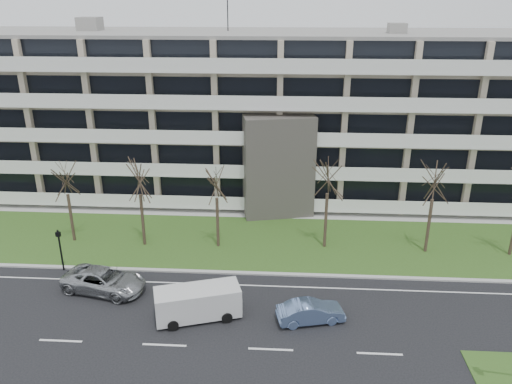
# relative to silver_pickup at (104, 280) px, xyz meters

# --- Properties ---
(ground) EXTENTS (160.00, 160.00, 0.00)m
(ground) POSITION_rel_silver_pickup_xyz_m (11.25, -5.28, -0.77)
(ground) COLOR black
(ground) RESTS_ON ground
(grass_verge) EXTENTS (90.00, 10.00, 0.06)m
(grass_verge) POSITION_rel_silver_pickup_xyz_m (11.25, 7.72, -0.74)
(grass_verge) COLOR #33501A
(grass_verge) RESTS_ON ground
(curb) EXTENTS (90.00, 0.35, 0.12)m
(curb) POSITION_rel_silver_pickup_xyz_m (11.25, 2.72, -0.71)
(curb) COLOR #B2B2AD
(curb) RESTS_ON ground
(sidewalk) EXTENTS (90.00, 2.00, 0.08)m
(sidewalk) POSITION_rel_silver_pickup_xyz_m (11.25, 13.22, -0.73)
(sidewalk) COLOR #B2B2AD
(sidewalk) RESTS_ON ground
(lane_edge_line) EXTENTS (90.00, 0.12, 0.01)m
(lane_edge_line) POSITION_rel_silver_pickup_xyz_m (11.25, 1.22, -0.77)
(lane_edge_line) COLOR white
(lane_edge_line) RESTS_ON ground
(apartment_building) EXTENTS (60.50, 15.10, 18.75)m
(apartment_building) POSITION_rel_silver_pickup_xyz_m (11.24, 20.04, 6.84)
(apartment_building) COLOR tan
(apartment_building) RESTS_ON ground
(silver_pickup) EXTENTS (5.97, 3.70, 1.54)m
(silver_pickup) POSITION_rel_silver_pickup_xyz_m (0.00, 0.00, 0.00)
(silver_pickup) COLOR #A0A3A7
(silver_pickup) RESTS_ON ground
(blue_sedan) EXTENTS (4.27, 2.33, 1.34)m
(blue_sedan) POSITION_rel_silver_pickup_xyz_m (13.54, -2.53, -0.10)
(blue_sedan) COLOR #6B86B9
(blue_sedan) RESTS_ON ground
(white_van) EXTENTS (5.44, 3.32, 1.98)m
(white_van) POSITION_rel_silver_pickup_xyz_m (6.78, -2.52, 0.42)
(white_van) COLOR silver
(white_van) RESTS_ON ground
(pedestrian_signal) EXTENTS (0.35, 0.30, 3.17)m
(pedestrian_signal) POSITION_rel_silver_pickup_xyz_m (-3.89, 2.45, 1.25)
(pedestrian_signal) COLOR black
(pedestrian_signal) RESTS_ON ground
(tree_1) EXTENTS (3.58, 3.58, 7.15)m
(tree_1) POSITION_rel_silver_pickup_xyz_m (-4.96, 7.00, 4.79)
(tree_1) COLOR #382B21
(tree_1) RESTS_ON ground
(tree_2) EXTENTS (3.83, 3.83, 7.65)m
(tree_2) POSITION_rel_silver_pickup_xyz_m (0.88, 6.64, 5.18)
(tree_2) COLOR #382B21
(tree_2) RESTS_ON ground
(tree_3) EXTENTS (3.66, 3.66, 7.32)m
(tree_3) POSITION_rel_silver_pickup_xyz_m (6.71, 6.74, 4.92)
(tree_3) COLOR #382B21
(tree_3) RESTS_ON ground
(tree_4) EXTENTS (4.01, 4.01, 8.02)m
(tree_4) POSITION_rel_silver_pickup_xyz_m (15.02, 7.17, 5.46)
(tree_4) COLOR #382B21
(tree_4) RESTS_ON ground
(tree_5) EXTENTS (3.89, 3.89, 7.78)m
(tree_5) POSITION_rel_silver_pickup_xyz_m (22.71, 6.84, 5.28)
(tree_5) COLOR #382B21
(tree_5) RESTS_ON ground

